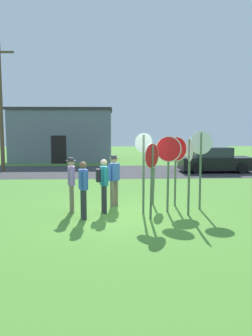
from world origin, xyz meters
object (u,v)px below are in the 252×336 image
person_in_teal (114,177)px  stop_sign_nearest (144,161)px  stop_sign_tallest (168,160)px  stop_sign_rear_right (189,163)px  utility_pole (1,105)px  person_with_sunhat (103,182)px  person_on_left (83,187)px  stop_sign_leaning_right (201,156)px  person_holding_notes (71,182)px  stop_sign_far_back (176,158)px  stop_sign_center_cluster (152,168)px  stop_sign_low_front (154,163)px  parked_car_on_street (214,161)px

person_in_teal → stop_sign_nearest: bearing=-49.7°
stop_sign_tallest → stop_sign_rear_right: stop_sign_tallest is taller
utility_pole → stop_sign_nearest: bearing=-54.4°
stop_sign_rear_right → person_with_sunhat: size_ratio=1.40×
stop_sign_rear_right → person_on_left: size_ratio=1.40×
stop_sign_tallest → stop_sign_leaning_right: (1.11, 0.33, 0.08)m
stop_sign_tallest → person_holding_notes: bearing=179.5°
person_with_sunhat → person_holding_notes: size_ratio=0.97×
stop_sign_rear_right → stop_sign_leaning_right: bearing=54.7°
stop_sign_far_back → person_in_teal: bearing=178.4°
stop_sign_tallest → stop_sign_nearest: 0.81m
stop_sign_center_cluster → stop_sign_leaning_right: bearing=35.0°
utility_pole → person_holding_notes: utility_pole is taller
person_with_sunhat → person_holding_notes: person_holding_notes is taller
stop_sign_nearest → person_holding_notes: size_ratio=1.44×
stop_sign_center_cluster → person_with_sunhat: (-1.42, 0.84, -0.54)m
stop_sign_leaning_right → person_in_teal: size_ratio=1.47×
utility_pole → stop_sign_nearest: utility_pole is taller
stop_sign_tallest → person_in_teal: bearing=152.3°
person_with_sunhat → stop_sign_far_back: bearing=19.9°
person_holding_notes → person_with_sunhat: bearing=-4.1°
utility_pole → stop_sign_low_front: size_ratio=3.67×
stop_sign_far_back → person_on_left: (-2.98, -1.61, -0.69)m
stop_sign_nearest → person_in_teal: bearing=130.3°
stop_sign_far_back → person_holding_notes: stop_sign_far_back is taller
person_on_left → person_holding_notes: person_holding_notes is taller
person_on_left → stop_sign_leaning_right: bearing=16.5°
person_with_sunhat → parked_car_on_street: bearing=57.1°
stop_sign_tallest → stop_sign_leaning_right: bearing=16.4°
person_holding_notes → person_in_teal: size_ratio=1.00×
parked_car_on_street → person_holding_notes: bearing=-127.0°
utility_pole → stop_sign_rear_right: 14.59m
stop_sign_far_back → stop_sign_nearest: bearing=-139.1°
stop_sign_nearest → stop_sign_center_cluster: size_ratio=1.12×
utility_pole → stop_sign_center_cluster: utility_pole is taller
stop_sign_far_back → person_with_sunhat: size_ratio=1.40×
person_with_sunhat → person_on_left: same height
parked_car_on_street → person_in_teal: person_in_teal is taller
parked_car_on_street → stop_sign_center_cluster: (-5.02, -10.78, 0.83)m
parked_car_on_street → stop_sign_tallest: (-4.40, -9.89, 0.97)m
stop_sign_tallest → stop_sign_rear_right: (0.57, -0.43, -0.06)m
utility_pole → person_in_teal: size_ratio=4.47×
stop_sign_low_front → person_holding_notes: size_ratio=1.22×
stop_sign_center_cluster → person_on_left: size_ratio=1.32×
person_with_sunhat → person_in_teal: 1.00m
person_in_teal → person_holding_notes: bearing=-147.0°
parked_car_on_street → stop_sign_leaning_right: bearing=-109.0°
stop_sign_low_front → stop_sign_rear_right: size_ratio=0.89×
utility_pole → person_in_teal: (6.86, -9.79, -3.08)m
stop_sign_low_front → person_with_sunhat: 2.15m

